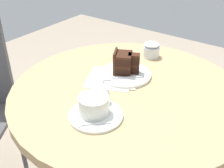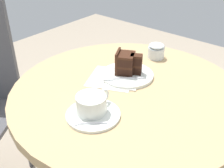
# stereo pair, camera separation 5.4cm
# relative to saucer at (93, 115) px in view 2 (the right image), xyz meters

# --- Properties ---
(cafe_table) EXTENTS (0.83, 0.83, 0.68)m
(cafe_table) POSITION_rel_saucer_xyz_m (0.19, 0.01, -0.11)
(cafe_table) COLOR tan
(cafe_table) RESTS_ON ground
(saucer) EXTENTS (0.17, 0.17, 0.01)m
(saucer) POSITION_rel_saucer_xyz_m (0.00, 0.00, 0.00)
(saucer) COLOR silver
(saucer) RESTS_ON cafe_table
(coffee_cup) EXTENTS (0.13, 0.09, 0.06)m
(coffee_cup) POSITION_rel_saucer_xyz_m (0.01, 0.01, 0.03)
(coffee_cup) COLOR silver
(coffee_cup) RESTS_ON saucer
(teaspoon) EXTENTS (0.07, 0.08, 0.00)m
(teaspoon) POSITION_rel_saucer_xyz_m (-0.05, -0.02, 0.01)
(teaspoon) COLOR silver
(teaspoon) RESTS_ON saucer
(cake_plate) EXTENTS (0.20, 0.20, 0.01)m
(cake_plate) POSITION_rel_saucer_xyz_m (0.26, 0.07, 0.00)
(cake_plate) COLOR silver
(cake_plate) RESTS_ON cafe_table
(cake_slice) EXTENTS (0.09, 0.11, 0.09)m
(cake_slice) POSITION_rel_saucer_xyz_m (0.27, 0.08, 0.05)
(cake_slice) COLOR black
(cake_slice) RESTS_ON cake_plate
(fork) EXTENTS (0.11, 0.12, 0.00)m
(fork) POSITION_rel_saucer_xyz_m (0.21, 0.07, 0.01)
(fork) COLOR silver
(fork) RESTS_ON cake_plate
(napkin) EXTENTS (0.22, 0.23, 0.00)m
(napkin) POSITION_rel_saucer_xyz_m (0.22, 0.09, -0.00)
(napkin) COLOR silver
(napkin) RESTS_ON cafe_table
(sugar_pot) EXTENTS (0.07, 0.07, 0.07)m
(sugar_pot) POSITION_rel_saucer_xyz_m (0.47, 0.07, 0.03)
(sugar_pot) COLOR silver
(sugar_pot) RESTS_ON cafe_table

